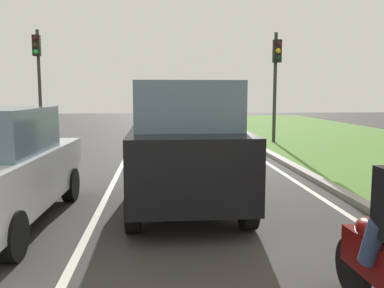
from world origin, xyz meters
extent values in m
plane|color=#383533|center=(0.00, 14.00, 0.00)|extent=(60.00, 60.00, 0.00)
cube|color=silver|center=(-0.70, 14.00, 0.00)|extent=(0.12, 32.00, 0.01)
cube|color=silver|center=(3.60, 14.00, 0.00)|extent=(0.12, 32.00, 0.01)
cube|color=#9E9B93|center=(4.10, 14.00, 0.06)|extent=(0.24, 48.00, 0.12)
cube|color=black|center=(0.84, 8.61, 0.93)|extent=(1.93, 4.51, 1.10)
cube|color=slate|center=(0.84, 8.46, 1.88)|extent=(1.72, 2.71, 0.80)
cylinder|color=black|center=(-0.04, 10.13, 0.38)|extent=(0.23, 0.76, 0.76)
cylinder|color=black|center=(1.70, 10.14, 0.38)|extent=(0.23, 0.76, 0.76)
cylinder|color=black|center=(-0.02, 7.07, 0.38)|extent=(0.23, 0.76, 0.76)
cylinder|color=black|center=(1.72, 7.08, 0.38)|extent=(0.23, 0.76, 0.76)
cylinder|color=black|center=(-1.35, 9.02, 0.32)|extent=(0.24, 0.65, 0.64)
cylinder|color=black|center=(-1.46, 6.10, 0.32)|extent=(0.24, 0.65, 0.64)
ellipsoid|color=#590A0A|center=(2.37, 4.58, 0.80)|extent=(0.29, 0.51, 0.24)
cylinder|color=black|center=(2.36, 4.93, 0.30)|extent=(0.11, 0.60, 0.60)
cylinder|color=navy|center=(2.21, 4.29, 0.80)|extent=(0.17, 0.30, 0.45)
cylinder|color=#2D2D2D|center=(5.15, 17.77, 2.26)|extent=(0.14, 0.14, 4.51)
cube|color=black|center=(5.15, 17.57, 3.76)|extent=(0.32, 0.24, 0.90)
sphere|color=#3F0F0F|center=(5.15, 17.44, 4.04)|extent=(0.20, 0.20, 0.20)
sphere|color=#F2AD19|center=(5.15, 17.44, 3.76)|extent=(0.20, 0.20, 0.20)
sphere|color=black|center=(5.15, 17.44, 3.48)|extent=(0.20, 0.20, 0.20)
cylinder|color=#2D2D2D|center=(-4.87, 19.95, 2.41)|extent=(0.14, 0.14, 4.83)
cube|color=black|center=(-4.87, 19.75, 4.13)|extent=(0.32, 0.24, 0.90)
sphere|color=#3F0F0F|center=(-4.87, 19.62, 4.41)|extent=(0.20, 0.20, 0.20)
sphere|color=#382B0C|center=(-4.87, 19.62, 4.13)|extent=(0.20, 0.20, 0.20)
sphere|color=green|center=(-4.87, 19.62, 3.85)|extent=(0.20, 0.20, 0.20)
camera|label=1|loc=(0.37, 0.98, 2.09)|focal=38.72mm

